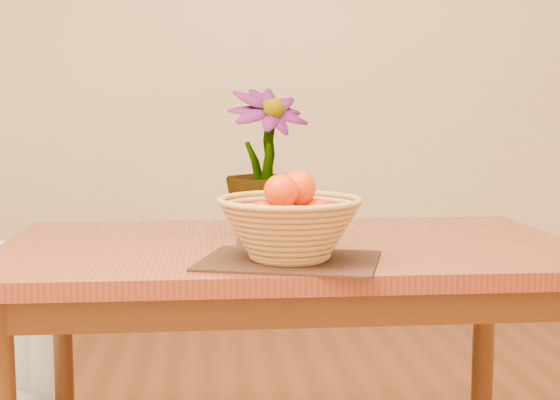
{
  "coord_description": "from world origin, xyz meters",
  "views": [
    {
      "loc": [
        -0.19,
        -1.58,
        1.08
      ],
      "look_at": [
        -0.04,
        0.1,
        0.88
      ],
      "focal_mm": 50.0,
      "sensor_mm": 36.0,
      "label": 1
    }
  ],
  "objects": [
    {
      "name": "wall_back",
      "position": [
        0.0,
        2.25,
        1.35
      ],
      "size": [
        4.0,
        0.02,
        2.7
      ],
      "primitive_type": "cube",
      "color": "#FFEEC2",
      "rests_on": "floor"
    },
    {
      "name": "table",
      "position": [
        0.0,
        0.3,
        0.66
      ],
      "size": [
        1.4,
        0.8,
        0.75
      ],
      "color": "maroon",
      "rests_on": "floor"
    },
    {
      "name": "placemat",
      "position": [
        -0.02,
        0.06,
        0.75
      ],
      "size": [
        0.44,
        0.37,
        0.01
      ],
      "primitive_type": "cube",
      "rotation": [
        0.0,
        0.0,
        -0.28
      ],
      "color": "#351E13",
      "rests_on": "table"
    },
    {
      "name": "wicker_basket",
      "position": [
        -0.02,
        0.06,
        0.82
      ],
      "size": [
        0.31,
        0.31,
        0.13
      ],
      "color": "tan",
      "rests_on": "placemat"
    },
    {
      "name": "orange_pile",
      "position": [
        -0.02,
        0.06,
        0.86
      ],
      "size": [
        0.19,
        0.19,
        0.14
      ],
      "rotation": [
        0.0,
        0.0,
        -0.25
      ],
      "color": "#EA3E03",
      "rests_on": "wicker_basket"
    },
    {
      "name": "potted_plant",
      "position": [
        -0.05,
        0.4,
        0.94
      ],
      "size": [
        0.28,
        0.28,
        0.38
      ],
      "primitive_type": "imported",
      "rotation": [
        0.0,
        0.0,
        0.4
      ],
      "color": "#184E16",
      "rests_on": "table"
    }
  ]
}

